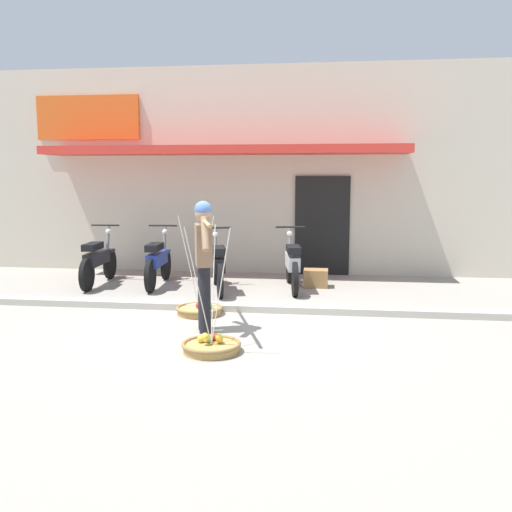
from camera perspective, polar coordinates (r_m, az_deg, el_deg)
name	(u,v)px	position (r m, az deg, el deg)	size (l,w,h in m)	color
ground_plane	(232,323)	(7.79, -2.48, -6.79)	(90.00, 90.00, 0.00)	gray
sidewalk_curb	(240,307)	(8.45, -1.67, -5.25)	(20.00, 0.24, 0.10)	#AEA89C
fruit_vendor	(204,257)	(7.22, -5.33, -0.08)	(0.58, 1.72, 1.70)	black
fruit_basket_left_side	(211,346)	(6.55, -4.56, -9.05)	(0.69, 0.69, 1.45)	#B2894C
fruit_basket_right_side	(200,309)	(8.27, -5.75, -5.42)	(0.69, 0.69, 1.45)	#B2894C
motorcycle_nearest_shop	(98,261)	(10.74, -15.75, -0.47)	(0.54, 1.82, 1.09)	black
motorcycle_second_in_row	(158,261)	(10.41, -9.94, -0.55)	(0.54, 1.82, 1.09)	black
motorcycle_third_in_row	(218,265)	(9.82, -3.91, -0.96)	(0.65, 1.78, 1.09)	black
motorcycle_end_of_row	(292,264)	(9.96, 3.69, -0.84)	(0.54, 1.81, 1.09)	black
storefront_building	(245,172)	(14.07, -1.11, 8.56)	(13.00, 6.00, 4.20)	beige
wooden_crate	(316,278)	(10.27, 6.08, -2.25)	(0.44, 0.36, 0.32)	olive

